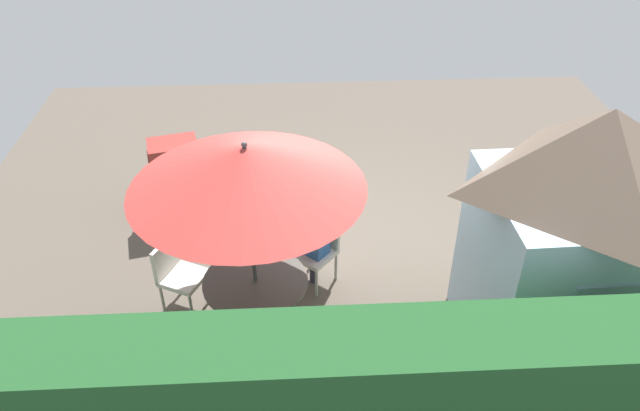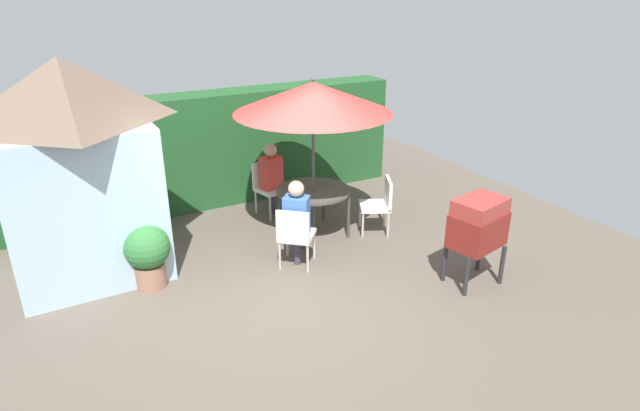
# 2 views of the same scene
# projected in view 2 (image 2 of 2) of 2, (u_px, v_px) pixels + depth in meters

# --- Properties ---
(ground_plane) EXTENTS (11.00, 11.00, 0.00)m
(ground_plane) POSITION_uv_depth(u_px,v_px,m) (290.00, 294.00, 6.85)
(ground_plane) COLOR brown
(hedge_backdrop) EXTENTS (7.18, 0.67, 1.98)m
(hedge_backdrop) POSITION_uv_depth(u_px,v_px,m) (204.00, 151.00, 9.30)
(hedge_backdrop) COLOR #1E4C23
(hedge_backdrop) RESTS_ON ground
(garden_shed) EXTENTS (2.01, 1.78, 2.91)m
(garden_shed) POSITION_uv_depth(u_px,v_px,m) (77.00, 169.00, 6.86)
(garden_shed) COLOR #9EBCD1
(garden_shed) RESTS_ON ground
(patio_table) EXTENTS (1.15, 1.15, 0.75)m
(patio_table) POSITION_uv_depth(u_px,v_px,m) (313.00, 193.00, 8.26)
(patio_table) COLOR #47423D
(patio_table) RESTS_ON ground
(patio_umbrella) EXTENTS (2.35, 2.35, 2.47)m
(patio_umbrella) POSITION_uv_depth(u_px,v_px,m) (313.00, 97.00, 7.67)
(patio_umbrella) COLOR #4C4C51
(patio_umbrella) RESTS_ON ground
(bbq_grill) EXTENTS (0.80, 0.65, 1.20)m
(bbq_grill) POSITION_uv_depth(u_px,v_px,m) (478.00, 225.00, 6.81)
(bbq_grill) COLOR maroon
(bbq_grill) RESTS_ON ground
(chair_near_shed) EXTENTS (0.57, 0.57, 0.90)m
(chair_near_shed) POSITION_uv_depth(u_px,v_px,m) (268.00, 184.00, 9.09)
(chair_near_shed) COLOR silver
(chair_near_shed) RESTS_ON ground
(chair_far_side) EXTENTS (0.65, 0.65, 0.90)m
(chair_far_side) POSITION_uv_depth(u_px,v_px,m) (295.00, 233.00, 7.32)
(chair_far_side) COLOR silver
(chair_far_side) RESTS_ON ground
(chair_toward_hedge) EXTENTS (0.62, 0.62, 0.90)m
(chair_toward_hedge) POSITION_uv_depth(u_px,v_px,m) (380.00, 202.00, 8.36)
(chair_toward_hedge) COLOR silver
(chair_toward_hedge) RESTS_ON ground
(potted_plant_by_shed) EXTENTS (0.59, 0.59, 0.87)m
(potted_plant_by_shed) POSITION_uv_depth(u_px,v_px,m) (148.00, 252.00, 6.86)
(potted_plant_by_shed) COLOR #936651
(potted_plant_by_shed) RESTS_ON ground
(person_in_red) EXTENTS (0.39, 0.32, 1.26)m
(person_in_red) POSITION_uv_depth(u_px,v_px,m) (271.00, 171.00, 8.93)
(person_in_red) COLOR #CC3D33
(person_in_red) RESTS_ON ground
(person_in_blue) EXTENTS (0.41, 0.40, 1.26)m
(person_in_blue) POSITION_uv_depth(u_px,v_px,m) (297.00, 214.00, 7.29)
(person_in_blue) COLOR #3866B2
(person_in_blue) RESTS_ON ground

